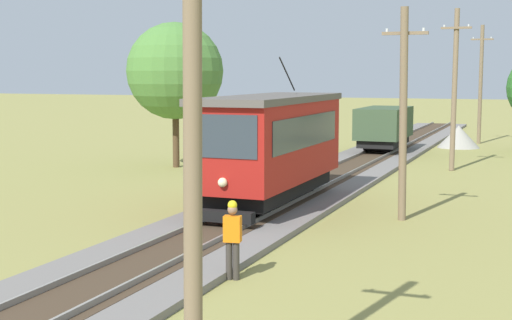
{
  "coord_description": "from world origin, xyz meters",
  "views": [
    {
      "loc": [
        8.59,
        -6.86,
        4.56
      ],
      "look_at": [
        0.11,
        14.94,
        1.85
      ],
      "focal_mm": 52.71,
      "sensor_mm": 36.0,
      "label": 1
    }
  ],
  "objects_px": {
    "utility_pole_near_tram": "(403,112)",
    "utility_pole_mid": "(454,88)",
    "gravel_pile": "(459,137)",
    "track_worker": "(233,236)",
    "utility_pole_foreground": "(193,119)",
    "red_tram": "(271,144)",
    "utility_pole_far": "(481,83)",
    "freight_car": "(384,127)",
    "tree_right_near": "(175,71)"
  },
  "relations": [
    {
      "from": "utility_pole_foreground",
      "to": "red_tram",
      "type": "bearing_deg",
      "value": 106.52
    },
    {
      "from": "utility_pole_near_tram",
      "to": "utility_pole_far",
      "type": "relative_size",
      "value": 0.86
    },
    {
      "from": "red_tram",
      "to": "utility_pole_mid",
      "type": "xyz_separation_m",
      "value": [
        4.48,
        12.67,
        1.68
      ]
    },
    {
      "from": "track_worker",
      "to": "tree_right_near",
      "type": "relative_size",
      "value": 0.26
    },
    {
      "from": "utility_pole_far",
      "to": "gravel_pile",
      "type": "height_order",
      "value": "utility_pole_far"
    },
    {
      "from": "utility_pole_mid",
      "to": "gravel_pile",
      "type": "relative_size",
      "value": 2.95
    },
    {
      "from": "utility_pole_far",
      "to": "track_worker",
      "type": "distance_m",
      "value": 35.75
    },
    {
      "from": "red_tram",
      "to": "utility_pole_mid",
      "type": "bearing_deg",
      "value": 70.55
    },
    {
      "from": "red_tram",
      "to": "track_worker",
      "type": "height_order",
      "value": "red_tram"
    },
    {
      "from": "red_tram",
      "to": "utility_pole_foreground",
      "type": "height_order",
      "value": "utility_pole_foreground"
    },
    {
      "from": "utility_pole_foreground",
      "to": "gravel_pile",
      "type": "relative_size",
      "value": 3.04
    },
    {
      "from": "track_worker",
      "to": "utility_pole_foreground",
      "type": "bearing_deg",
      "value": -170.64
    },
    {
      "from": "utility_pole_far",
      "to": "utility_pole_foreground",
      "type": "bearing_deg",
      "value": -90.0
    },
    {
      "from": "gravel_pile",
      "to": "tree_right_near",
      "type": "height_order",
      "value": "tree_right_near"
    },
    {
      "from": "red_tram",
      "to": "tree_right_near",
      "type": "height_order",
      "value": "tree_right_near"
    },
    {
      "from": "utility_pole_mid",
      "to": "red_tram",
      "type": "bearing_deg",
      "value": -109.45
    },
    {
      "from": "gravel_pile",
      "to": "tree_right_near",
      "type": "relative_size",
      "value": 0.37
    },
    {
      "from": "utility_pole_near_tram",
      "to": "track_worker",
      "type": "bearing_deg",
      "value": -105.77
    },
    {
      "from": "freight_car",
      "to": "tree_right_near",
      "type": "distance_m",
      "value": 13.03
    },
    {
      "from": "gravel_pile",
      "to": "tree_right_near",
      "type": "distance_m",
      "value": 19.37
    },
    {
      "from": "utility_pole_mid",
      "to": "utility_pole_near_tram",
      "type": "bearing_deg",
      "value": -90.0
    },
    {
      "from": "utility_pole_near_tram",
      "to": "track_worker",
      "type": "xyz_separation_m",
      "value": [
        -2.26,
        -8.02,
        -2.38
      ]
    },
    {
      "from": "tree_right_near",
      "to": "freight_car",
      "type": "bearing_deg",
      "value": 49.71
    },
    {
      "from": "red_tram",
      "to": "utility_pole_far",
      "type": "bearing_deg",
      "value": 80.6
    },
    {
      "from": "utility_pole_mid",
      "to": "tree_right_near",
      "type": "relative_size",
      "value": 1.08
    },
    {
      "from": "utility_pole_near_tram",
      "to": "utility_pole_mid",
      "type": "height_order",
      "value": "utility_pole_mid"
    },
    {
      "from": "utility_pole_foreground",
      "to": "utility_pole_mid",
      "type": "bearing_deg",
      "value": 90.0
    },
    {
      "from": "utility_pole_near_tram",
      "to": "gravel_pile",
      "type": "bearing_deg",
      "value": 92.2
    },
    {
      "from": "utility_pole_mid",
      "to": "utility_pole_far",
      "type": "relative_size",
      "value": 0.99
    },
    {
      "from": "utility_pole_near_tram",
      "to": "utility_pole_mid",
      "type": "bearing_deg",
      "value": 90.0
    },
    {
      "from": "utility_pole_foreground",
      "to": "utility_pole_mid",
      "type": "distance_m",
      "value": 27.76
    },
    {
      "from": "red_tram",
      "to": "gravel_pile",
      "type": "height_order",
      "value": "red_tram"
    },
    {
      "from": "utility_pole_near_tram",
      "to": "gravel_pile",
      "type": "relative_size",
      "value": 2.55
    },
    {
      "from": "red_tram",
      "to": "freight_car",
      "type": "relative_size",
      "value": 1.64
    },
    {
      "from": "red_tram",
      "to": "freight_car",
      "type": "xyz_separation_m",
      "value": [
        -0.0,
        18.58,
        -0.64
      ]
    },
    {
      "from": "red_tram",
      "to": "track_worker",
      "type": "relative_size",
      "value": 4.79
    },
    {
      "from": "gravel_pile",
      "to": "track_worker",
      "type": "bearing_deg",
      "value": -92.35
    },
    {
      "from": "red_tram",
      "to": "utility_pole_foreground",
      "type": "xyz_separation_m",
      "value": [
        4.48,
        -15.09,
        1.8
      ]
    },
    {
      "from": "tree_right_near",
      "to": "utility_pole_mid",
      "type": "bearing_deg",
      "value": 16.5
    },
    {
      "from": "freight_car",
      "to": "utility_pole_foreground",
      "type": "relative_size",
      "value": 0.67
    },
    {
      "from": "gravel_pile",
      "to": "tree_right_near",
      "type": "xyz_separation_m",
      "value": [
        -11.73,
        -14.89,
        3.97
      ]
    },
    {
      "from": "utility_pole_foreground",
      "to": "utility_pole_mid",
      "type": "relative_size",
      "value": 1.03
    },
    {
      "from": "freight_car",
      "to": "gravel_pile",
      "type": "height_order",
      "value": "freight_car"
    },
    {
      "from": "red_tram",
      "to": "track_worker",
      "type": "xyz_separation_m",
      "value": [
        2.21,
        -8.53,
        -1.21
      ]
    },
    {
      "from": "freight_car",
      "to": "tree_right_near",
      "type": "height_order",
      "value": "tree_right_near"
    },
    {
      "from": "red_tram",
      "to": "utility_pole_far",
      "type": "xyz_separation_m",
      "value": [
        4.48,
        27.03,
        1.71
      ]
    },
    {
      "from": "utility_pole_foreground",
      "to": "track_worker",
      "type": "distance_m",
      "value": 7.57
    },
    {
      "from": "gravel_pile",
      "to": "track_worker",
      "type": "xyz_separation_m",
      "value": [
        -1.33,
        -32.34,
        0.3
      ]
    },
    {
      "from": "red_tram",
      "to": "freight_car",
      "type": "distance_m",
      "value": 18.59
    },
    {
      "from": "utility_pole_mid",
      "to": "gravel_pile",
      "type": "height_order",
      "value": "utility_pole_mid"
    }
  ]
}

